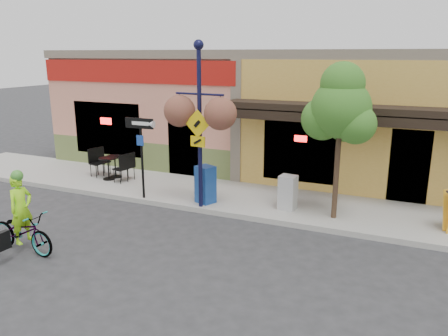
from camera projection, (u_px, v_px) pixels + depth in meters
name	position (u px, v px, depth m)	size (l,w,h in m)	color
ground	(222.00, 224.00, 11.56)	(90.00, 90.00, 0.00)	#2D2D30
sidewalk	(248.00, 199.00, 13.31)	(24.00, 3.00, 0.15)	#9E9B93
curb	(230.00, 215.00, 12.03)	(24.00, 0.12, 0.15)	#A8A59E
building	(297.00, 108.00, 17.63)	(18.20, 8.20, 4.50)	tan
bicycle	(22.00, 232.00, 9.85)	(0.64, 1.84, 0.96)	maroon
cyclist_rider	(22.00, 219.00, 9.75)	(0.57, 0.38, 1.57)	#A4FF1A
lamp_post	(200.00, 127.00, 11.88)	(1.47, 0.59, 4.59)	#111236
one_way_sign	(142.00, 159.00, 12.90)	(0.93, 0.20, 2.43)	black
cafe_set_left	(108.00, 165.00, 15.01)	(1.67, 0.84, 1.00)	black
cafe_set_right	(115.00, 163.00, 15.28)	(1.65, 0.83, 0.99)	black
newspaper_box_blue	(205.00, 184.00, 12.66)	(0.49, 0.44, 1.09)	navy
newspaper_box_grey	(288.00, 192.00, 12.13)	(0.45, 0.41, 0.97)	#B2B2B2
street_tree	(339.00, 142.00, 11.09)	(1.60, 1.60, 4.10)	#3D7A26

